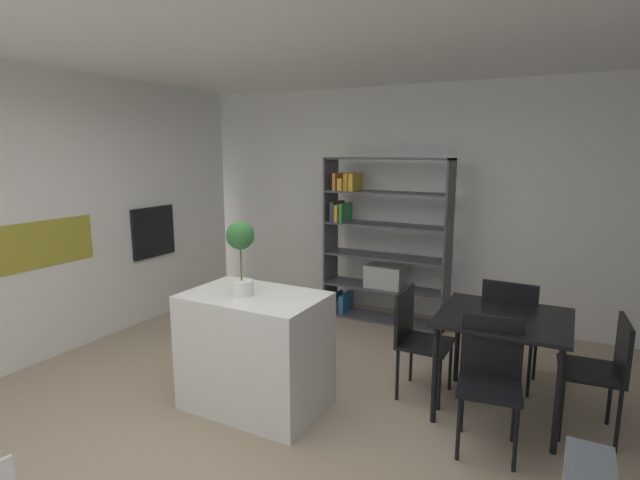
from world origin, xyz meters
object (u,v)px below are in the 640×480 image
Objects in this scene: built_in_oven at (153,232)px; dining_chair_far at (510,324)px; dining_chair_island_side at (415,332)px; kitchen_island at (255,351)px; dining_chair_near at (490,371)px; open_bookshelf at (378,246)px; potted_plant_on_island at (241,250)px; dining_table at (504,327)px; dining_chair_window_side at (605,365)px.

dining_chair_far is at bearing 1.20° from built_in_oven.
dining_chair_island_side is 0.93× the size of dining_chair_far.
dining_chair_near is at bearing 11.01° from kitchen_island.
open_bookshelf reaches higher than dining_chair_near.
dining_chair_far is at bearing 36.02° from potted_plant_on_island.
potted_plant_on_island is 2.07m from dining_table.
dining_chair_near reaches higher than dining_chair_window_side.
dining_chair_window_side is at bearing -90.10° from dining_chair_island_side.
kitchen_island is 1.11× the size of dining_chair_far.
dining_table is 0.99× the size of dining_chair_far.
built_in_oven is 4.05m from dining_table.
potted_plant_on_island reaches higher than dining_chair_window_side.
open_bookshelf is 1.99m from dining_chair_far.
dining_chair_window_side is 0.98× the size of dining_chair_near.
dining_chair_near is at bearing -11.80° from built_in_oven.
potted_plant_on_island is at bearing -28.80° from built_in_oven.
potted_plant_on_island reaches higher than kitchen_island.
kitchen_island is 2.40m from open_bookshelf.
built_in_oven is 2.68m from open_bookshelf.
built_in_oven is 4.12m from dining_chair_near.
kitchen_island is (2.29, -1.17, -0.59)m from built_in_oven.
kitchen_island is at bearing 126.96° from dining_chair_island_side.
built_in_oven is at bearing 4.03° from dining_chair_far.
dining_chair_island_side reaches higher than dining_table.
open_bookshelf reaches higher than dining_table.
kitchen_island is at bearing 34.18° from potted_plant_on_island.
dining_chair_window_side is (2.30, -1.56, -0.35)m from open_bookshelf.
open_bookshelf is 2.80m from dining_chair_window_side.
potted_plant_on_island is (-0.07, -0.05, 0.81)m from kitchen_island.
dining_chair_island_side is at bearing 137.21° from dining_chair_near.
potted_plant_on_island is at bearing -154.76° from dining_table.
dining_chair_island_side is (3.33, -0.37, -0.52)m from built_in_oven.
built_in_oven is at bearing 160.15° from dining_chair_near.
dining_chair_island_side is at bearing -179.94° from dining_table.
dining_chair_near is (-0.01, -0.46, -0.16)m from dining_table.
dining_table is at bearing -90.38° from dining_chair_island_side.
dining_chair_far is at bearing 36.10° from kitchen_island.
dining_table is at bearing -5.29° from built_in_oven.
dining_chair_island_side is (1.12, 0.85, -0.74)m from potted_plant_on_island.
kitchen_island is at bearing 38.93° from dining_chair_far.
dining_chair_near is at bearing 92.33° from dining_chair_far.
dining_chair_near reaches higher than dining_chair_island_side.
built_in_oven reaches higher than dining_chair_window_side.
dining_chair_far is (0.68, 0.46, 0.03)m from dining_chair_island_side.
dining_table is 1.07× the size of dining_chair_window_side.
dining_chair_island_side is 0.99× the size of dining_chair_near.
potted_plant_on_island is 0.60× the size of dining_table.
kitchen_island is at bearing -155.18° from dining_table.
open_bookshelf is at bearing 85.95° from potted_plant_on_island.
dining_chair_near is (1.61, -2.03, -0.35)m from open_bookshelf.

